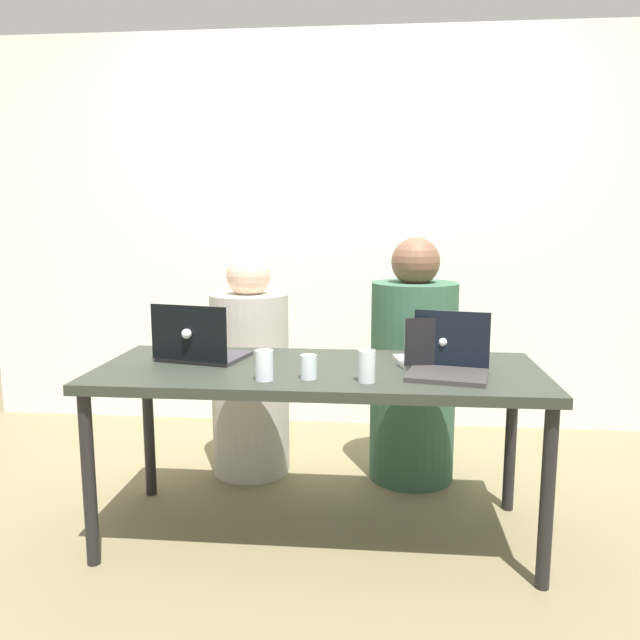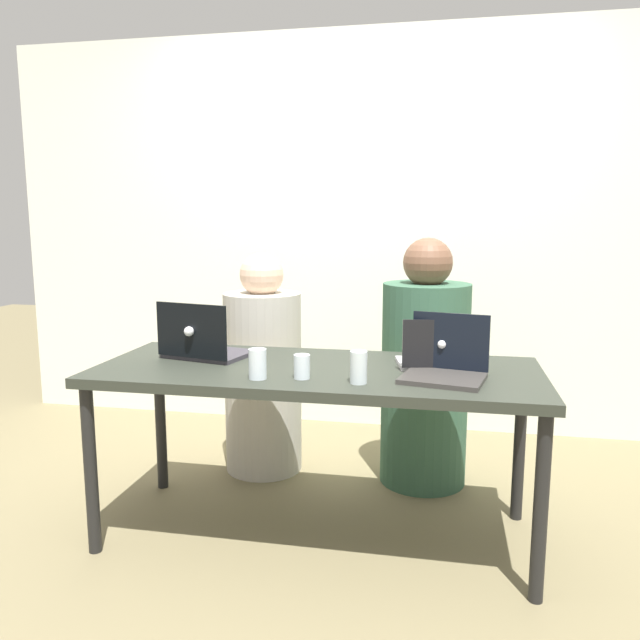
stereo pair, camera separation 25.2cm
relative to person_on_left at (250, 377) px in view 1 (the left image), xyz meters
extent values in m
plane|color=#736849|center=(0.41, -0.64, -0.50)|extent=(12.00, 12.00, 0.00)
cube|color=white|center=(0.41, 0.86, 0.70)|extent=(4.58, 0.10, 2.41)
cube|color=#2C3028|center=(0.41, -0.64, 0.19)|extent=(1.76, 0.71, 0.04)
cylinder|color=black|center=(-0.42, -0.94, -0.17)|extent=(0.05, 0.05, 0.67)
cylinder|color=black|center=(1.24, -0.94, -0.17)|extent=(0.05, 0.05, 0.67)
cylinder|color=black|center=(-0.42, -0.33, -0.17)|extent=(0.05, 0.05, 0.67)
cylinder|color=black|center=(1.24, -0.33, -0.17)|extent=(0.05, 0.05, 0.67)
cylinder|color=#BCB6A8|center=(0.00, 0.00, -0.04)|extent=(0.47, 0.47, 0.93)
sphere|color=beige|center=(0.00, 0.00, 0.52)|extent=(0.22, 0.22, 0.22)
cylinder|color=#345B43|center=(0.82, 0.00, -0.01)|extent=(0.52, 0.52, 0.99)
sphere|color=brown|center=(0.82, 0.00, 0.59)|extent=(0.24, 0.24, 0.24)
cube|color=#38343E|center=(-0.08, -0.52, 0.22)|extent=(0.38, 0.32, 0.02)
cube|color=black|center=(-0.11, -0.64, 0.34)|extent=(0.33, 0.09, 0.23)
sphere|color=white|center=(-0.12, -0.66, 0.34)|extent=(0.04, 0.04, 0.04)
cube|color=#3C3936|center=(0.91, -0.75, 0.22)|extent=(0.33, 0.29, 0.02)
cube|color=black|center=(0.93, -0.63, 0.34)|extent=(0.29, 0.07, 0.22)
sphere|color=white|center=(0.93, -0.62, 0.34)|extent=(0.04, 0.04, 0.04)
cube|color=silver|center=(0.88, -0.51, 0.22)|extent=(0.33, 0.26, 0.02)
cube|color=black|center=(0.90, -0.62, 0.32)|extent=(0.29, 0.07, 0.19)
sphere|color=white|center=(0.90, -0.63, 0.32)|extent=(0.03, 0.03, 0.03)
cylinder|color=silver|center=(0.39, -0.82, 0.26)|extent=(0.06, 0.06, 0.09)
cylinder|color=silver|center=(0.39, -0.82, 0.24)|extent=(0.05, 0.05, 0.05)
cylinder|color=silver|center=(0.61, -0.84, 0.27)|extent=(0.06, 0.06, 0.12)
cylinder|color=silver|center=(0.61, -0.84, 0.24)|extent=(0.05, 0.05, 0.06)
cylinder|color=silver|center=(0.23, -0.85, 0.27)|extent=(0.07, 0.07, 0.11)
cylinder|color=silver|center=(0.23, -0.85, 0.24)|extent=(0.06, 0.06, 0.06)
camera|label=1|loc=(0.65, -3.05, 0.80)|focal=35.00mm
camera|label=2|loc=(0.90, -3.01, 0.80)|focal=35.00mm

